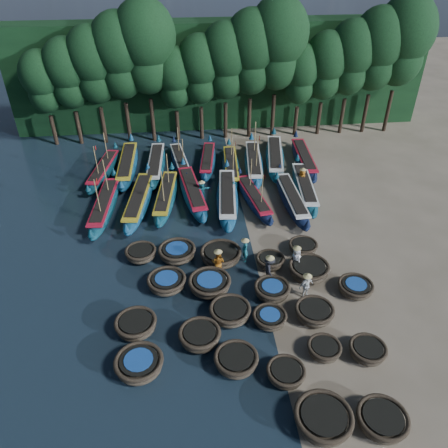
{
  "coord_description": "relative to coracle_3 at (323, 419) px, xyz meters",
  "views": [
    {
      "loc": [
        -4.08,
        -19.73,
        17.56
      ],
      "look_at": [
        -1.73,
        3.37,
        1.3
      ],
      "focal_mm": 35.0,
      "sensor_mm": 36.0,
      "label": 1
    }
  ],
  "objects": [
    {
      "name": "long_boat_4",
      "position": [
        -4.66,
        18.85,
        0.1
      ],
      "size": [
        2.69,
        8.6,
        1.53
      ],
      "rotation": [
        0.0,
        0.0,
        0.14
      ],
      "color": "navy",
      "rests_on": "ground"
    },
    {
      "name": "fisherman_2",
      "position": [
        -3.49,
        10.03,
        0.44
      ],
      "size": [
        1.06,
        0.98,
        1.95
      ],
      "rotation": [
        0.0,
        0.0,
        2.67
      ],
      "color": "#B06417",
      "rests_on": "ground"
    },
    {
      "name": "coracle_17",
      "position": [
        -0.65,
        7.82,
        -0.01
      ],
      "size": [
        2.06,
        2.06,
        0.81
      ],
      "rotation": [
        0.0,
        0.0,
        -0.06
      ],
      "color": "#4C402F",
      "rests_on": "ground"
    },
    {
      "name": "long_boat_9",
      "position": [
        -11.82,
        23.18,
        0.06
      ],
      "size": [
        2.69,
        7.86,
        3.38
      ],
      "rotation": [
        0.0,
        0.0,
        -0.17
      ],
      "color": "#0E4854",
      "rests_on": "ground"
    },
    {
      "name": "coracle_22",
      "position": [
        -3.22,
        11.2,
        0.0
      ],
      "size": [
        2.59,
        2.59,
        0.85
      ],
      "rotation": [
        0.0,
        0.0,
        0.07
      ],
      "color": "#4C402F",
      "rests_on": "ground"
    },
    {
      "name": "fisherman_3",
      "position": [
        -0.58,
        9.14,
        0.44
      ],
      "size": [
        0.74,
        1.19,
        1.97
      ],
      "rotation": [
        0.0,
        0.0,
        1.65
      ],
      "color": "black",
      "rests_on": "ground"
    },
    {
      "name": "tree_13",
      "position": [
        12.83,
        29.98,
        7.52
      ],
      "size": [
        4.92,
        4.92,
        11.6
      ],
      "color": "black",
      "rests_on": "ground"
    },
    {
      "name": "tree_14",
      "position": [
        15.13,
        29.98,
        8.19
      ],
      "size": [
        5.34,
        5.34,
        12.58
      ],
      "color": "black",
      "rests_on": "ground"
    },
    {
      "name": "coracle_16",
      "position": [
        -4.09,
        8.7,
        -0.01
      ],
      "size": [
        2.76,
        2.76,
        0.81
      ],
      "rotation": [
        0.0,
        0.0,
        -0.23
      ],
      "color": "#4C402F",
      "rests_on": "ground"
    },
    {
      "name": "coracle_24",
      "position": [
        2.1,
        11.6,
        -0.09
      ],
      "size": [
        1.94,
        1.94,
        0.69
      ],
      "rotation": [
        0.0,
        0.0,
        -0.13
      ],
      "color": "#4C402F",
      "rests_on": "ground"
    },
    {
      "name": "tree_0",
      "position": [
        -17.07,
        29.98,
        5.49
      ],
      "size": [
        3.68,
        3.68,
        8.68
      ],
      "color": "black",
      "rests_on": "ground"
    },
    {
      "name": "long_boat_6",
      "position": [
        -0.14,
        17.62,
        0.03
      ],
      "size": [
        2.55,
        7.48,
        3.22
      ],
      "rotation": [
        0.0,
        0.0,
        0.17
      ],
      "color": "#0F1D38",
      "rests_on": "ground"
    },
    {
      "name": "long_boat_11",
      "position": [
        -7.54,
        23.71,
        0.1
      ],
      "size": [
        1.89,
        8.65,
        1.52
      ],
      "rotation": [
        0.0,
        0.0,
        -0.05
      ],
      "color": "#0E4854",
      "rests_on": "ground"
    },
    {
      "name": "fisherman_0",
      "position": [
        1.2,
        9.98,
        0.42
      ],
      "size": [
        0.76,
        0.95,
        1.89
      ],
      "rotation": [
        0.0,
        0.0,
        1.89
      ],
      "color": "silver",
      "rests_on": "ground"
    },
    {
      "name": "coracle_6",
      "position": [
        -3.24,
        3.32,
        -0.04
      ],
      "size": [
        2.6,
        2.6,
        0.77
      ],
      "rotation": [
        0.0,
        0.0,
        -0.42
      ],
      "color": "#4C402F",
      "rests_on": "ground"
    },
    {
      "name": "fisherman_6",
      "position": [
        4.01,
        19.62,
        0.42
      ],
      "size": [
        0.78,
        0.95,
        1.88
      ],
      "rotation": [
        0.0,
        0.0,
        5.06
      ],
      "color": "#B06417",
      "rests_on": "ground"
    },
    {
      "name": "coracle_10",
      "position": [
        -8.1,
        6.02,
        -0.02
      ],
      "size": [
        2.2,
        2.2,
        0.79
      ],
      "rotation": [
        0.0,
        0.0,
        -0.09
      ],
      "color": "#4C402F",
      "rests_on": "ground"
    },
    {
      "name": "coracle_7",
      "position": [
        -1.04,
        2.43,
        -0.1
      ],
      "size": [
        1.93,
        1.93,
        0.67
      ],
      "rotation": [
        0.0,
        0.0,
        0.15
      ],
      "color": "#4C402F",
      "rests_on": "ground"
    },
    {
      "name": "coracle_14",
      "position": [
        1.27,
        5.96,
        -0.04
      ],
      "size": [
        2.39,
        2.39,
        0.77
      ],
      "rotation": [
        0.0,
        0.0,
        -0.26
      ],
      "color": "#4C402F",
      "rests_on": "ground"
    },
    {
      "name": "tree_3",
      "position": [
        -10.17,
        29.98,
        7.52
      ],
      "size": [
        4.92,
        4.92,
        11.6
      ],
      "color": "black",
      "rests_on": "ground"
    },
    {
      "name": "tree_10",
      "position": [
        5.93,
        29.98,
        5.49
      ],
      "size": [
        3.68,
        3.68,
        8.68
      ],
      "color": "black",
      "rests_on": "ground"
    },
    {
      "name": "coracle_4",
      "position": [
        2.46,
        -0.26,
        -0.07
      ],
      "size": [
        2.23,
        2.23,
        0.72
      ],
      "rotation": [
        0.0,
        0.0,
        -0.09
      ],
      "color": "#4C402F",
      "rests_on": "ground"
    },
    {
      "name": "long_boat_2",
      "position": [
        -8.62,
        17.98,
        0.12
      ],
      "size": [
        2.62,
        8.81,
        1.56
      ],
      "rotation": [
        0.0,
        0.0,
        -0.13
      ],
      "color": "navy",
      "rests_on": "ground"
    },
    {
      "name": "tree_1",
      "position": [
        -14.77,
        29.98,
        6.17
      ],
      "size": [
        4.09,
        4.09,
        9.65
      ],
      "color": "black",
      "rests_on": "ground"
    },
    {
      "name": "long_boat_3",
      "position": [
        -6.65,
        18.46,
        0.08
      ],
      "size": [
        2.42,
        8.19,
        3.51
      ],
      "rotation": [
        0.0,
        0.0,
        -0.12
      ],
      "color": "#0E4854",
      "rests_on": "ground"
    },
    {
      "name": "coracle_11",
      "position": [
        -4.88,
        4.93,
        -0.0
      ],
      "size": [
        2.26,
        2.26,
        0.83
      ],
      "rotation": [
        0.0,
        0.0,
        0.16
      ],
      "color": "#4C402F",
      "rests_on": "ground"
    },
    {
      "name": "tree_11",
      "position": [
        8.23,
        29.98,
        6.17
      ],
      "size": [
        4.09,
        4.09,
        9.65
      ],
      "color": "black",
      "rests_on": "ground"
    },
    {
      "name": "coracle_12",
      "position": [
        -3.18,
        6.42,
        -0.02
      ],
      "size": [
        2.43,
        2.43,
        0.8
      ],
      "rotation": [
        0.0,
        0.0,
        0.19
      ],
      "color": "#4C402F",
      "rests_on": "ground"
    },
    {
      "name": "long_boat_13",
      "position": [
        -3.12,
        24.14,
        0.02
      ],
      "size": [
        2.25,
        7.44,
        1.32
      ],
      "rotation": [
        0.0,
        0.0,
        -0.13
      ],
      "color": "navy",
      "rests_on": "ground"
    },
    {
      "name": "tree_9",
      "position": [
        3.63,
        29.98,
        8.19
      ],
      "size": [
        5.34,
        5.34,
        12.58
      ],
      "color": "black",
      "rests_on": "ground"
    },
    {
      "name": "foliage_wall",
      "position": [
        -1.07,
        33.48,
        4.52
      ],
      "size": [
        40.0,
        3.0,
        10.0
      ],
      "primitive_type": "cube",
      "color": "black",
      "rests_on": "ground"
    },
    {
      "name": "tree_4",
      "position": [
        -7.87,
        29.98,
        8.19
      ],
      "size": [
        5.34,
        5.34,
        12.58
      ],
      "color": "black",
      "rests_on": "ground"
    },
    {
      "name": "long_boat_8",
      "position": [
        3.98,
        18.63,
        0.1
      ],
      "size": [
        2.28,
        8.55,
        1.51
      ],
      "rotation": [
        0.0,
        0.0,
        -0.09
      ],
      "color": "#0E4854",
      "rests_on": "ground"
    },
    {
      "name": "tree_6",
      "position": [
        -3.27,
        29.98,
        6.17
      ],
      "size": [
        4.09,
        4.09,
        9.65
      ],
      "color": "black",
      "rests_on": "ground"
    },
    {
      "name": "fisherman_1",
      "position": [
        -1.74,
        11.09,
        0.45
      ],
      "size": [
        0.52,
        0.66,
        1.84
      ],
      "rotation": [
        0.0,
        0.0,
        4.9
      ],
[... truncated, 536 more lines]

